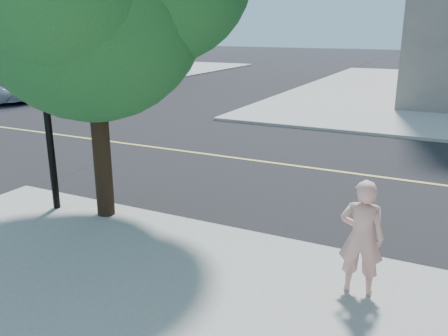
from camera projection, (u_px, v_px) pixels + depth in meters
The scene contains 4 objects.
ground at pixel (60, 198), 10.15m from camera, with size 140.00×140.00×0.00m, color black.
road_ew at pixel (173, 150), 14.01m from camera, with size 140.00×9.00×0.01m, color black.
sidewalk_nw at pixel (44, 70), 38.36m from camera, with size 26.00×25.00×0.12m, color #9D9C96.
man_on_phone at pixel (361, 237), 6.13m from camera, with size 0.57×0.38×1.57m, color #E0A39A.
Camera 1 is at (7.38, -6.98, 3.54)m, focal length 38.03 mm.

